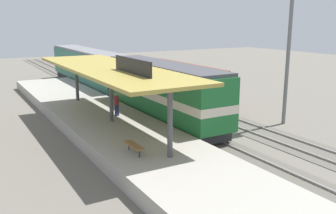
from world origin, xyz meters
name	(u,v)px	position (x,y,z in m)	size (l,w,h in m)	color
ground_plane	(191,121)	(2.00, 0.00, 0.00)	(120.00, 120.00, 0.00)	#666056
track_near	(169,124)	(0.00, 0.00, 0.03)	(3.20, 110.00, 0.16)	#565249
track_far	(217,117)	(4.60, 0.00, 0.03)	(3.20, 110.00, 0.16)	#565249
platform	(112,127)	(-4.60, 0.00, 0.45)	(6.00, 44.00, 0.90)	#9E998E
station_canopy	(111,70)	(-4.60, -0.09, 4.53)	(5.20, 18.00, 4.70)	#47474C
platform_bench	(134,146)	(-6.00, -6.63, 1.34)	(0.44, 1.70, 0.50)	#333338
locomotive	(163,92)	(0.00, 0.96, 2.41)	(2.93, 14.43, 4.44)	#28282D
passenger_carriage_single	(88,68)	(0.00, 18.96, 2.31)	(2.90, 20.00, 4.24)	#28282D
freight_car	(179,83)	(4.60, 6.04, 1.97)	(2.80, 12.00, 3.54)	#28282D
light_mast	(291,11)	(7.80, -4.13, 8.40)	(1.10, 1.10, 11.70)	slate
person_waiting	(117,103)	(-3.69, 1.28, 1.85)	(0.34, 0.34, 1.71)	navy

